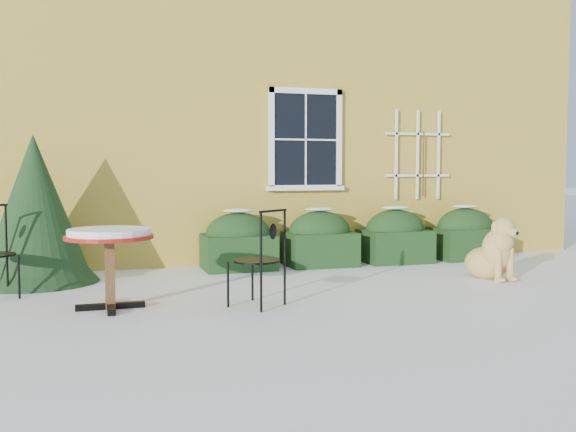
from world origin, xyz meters
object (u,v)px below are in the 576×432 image
object	(u,v)px
evergreen_shrub	(35,223)
patio_chair_near	(260,258)
dog	(493,253)
bistro_table	(109,242)

from	to	relation	value
evergreen_shrub	patio_chair_near	bearing A→B (deg)	-43.56
evergreen_shrub	patio_chair_near	world-z (taller)	evergreen_shrub
evergreen_shrub	dog	distance (m)	6.15
evergreen_shrub	bistro_table	bearing A→B (deg)	-65.93
patio_chair_near	dog	xyz separation A→B (m)	(3.49, 0.76, -0.18)
patio_chair_near	dog	distance (m)	3.57
bistro_table	patio_chair_near	size ratio (longest dim) A/B	0.87
patio_chair_near	dog	world-z (taller)	patio_chair_near
bistro_table	evergreen_shrub	bearing A→B (deg)	114.07
evergreen_shrub	bistro_table	size ratio (longest dim) A/B	2.11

